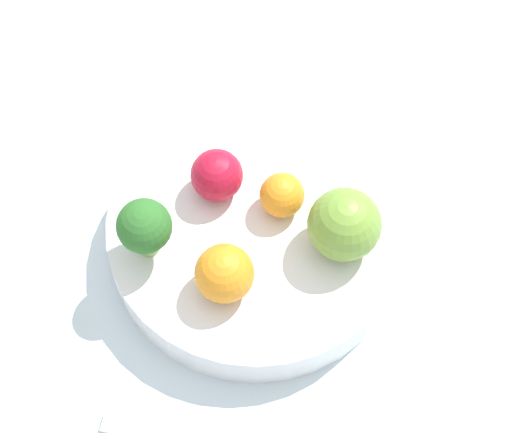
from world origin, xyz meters
TOP-DOWN VIEW (x-y plane):
  - ground_plane at (0.00, 0.00)m, footprint 6.00×6.00m
  - table_surface at (0.00, 0.00)m, footprint 1.20×1.20m
  - bowl at (0.00, 0.00)m, footprint 0.26×0.26m
  - broccoli at (-0.01, -0.09)m, footprint 0.04×0.04m
  - apple_red at (-0.04, -0.02)m, footprint 0.04×0.04m
  - apple_green at (0.04, 0.06)m, footprint 0.06×0.06m
  - orange_front at (0.05, -0.05)m, footprint 0.05×0.05m
  - orange_back at (-0.01, 0.03)m, footprint 0.04×0.04m
  - spoon at (0.12, -0.14)m, footprint 0.05×0.07m

SIDE VIEW (x-z plane):
  - ground_plane at x=0.00m, z-range 0.00..0.00m
  - table_surface at x=0.00m, z-range 0.00..0.02m
  - spoon at x=0.12m, z-range 0.02..0.03m
  - bowl at x=0.00m, z-range 0.02..0.06m
  - orange_back at x=-0.01m, z-range 0.06..0.10m
  - apple_red at x=-0.04m, z-range 0.06..0.11m
  - orange_front at x=0.05m, z-range 0.06..0.11m
  - apple_green at x=0.04m, z-range 0.06..0.12m
  - broccoli at x=-0.01m, z-range 0.07..0.13m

